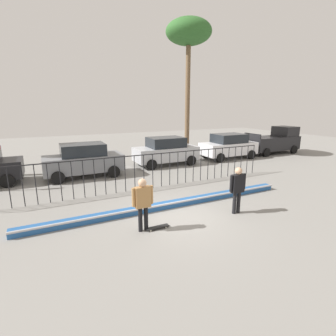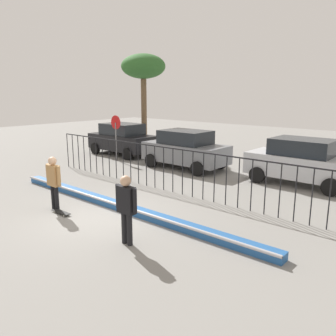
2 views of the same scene
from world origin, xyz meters
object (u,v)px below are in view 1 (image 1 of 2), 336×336
Objects in this scene: camera_operator at (238,186)px; palm_tree_tall at (189,35)px; parked_car_gray at (84,160)px; parked_car_silver at (166,151)px; skateboarder at (143,200)px; skateboard at (157,227)px; parked_car_white at (229,146)px; pickup_truck at (274,141)px.

camera_operator is 0.18× the size of palm_tree_tall.
parked_car_silver is (5.52, 0.69, 0.00)m from parked_car_gray.
skateboarder reaches higher than skateboard.
skateboarder is 15.20m from palm_tree_tall.
skateboard is 15.59m from palm_tree_tall.
skateboarder is at bearing -144.78° from parked_car_white.
pickup_truck reaches higher than parked_car_gray.
pickup_truck is at bearing -2.13° from parked_car_white.
skateboard is 17.00m from pickup_truck.
camera_operator is at bearing -110.72° from palm_tree_tall.
parked_car_silver is (4.84, 8.38, -0.08)m from skateboarder.
skateboarder is 0.41× the size of parked_car_gray.
parked_car_white is at bearing 44.31° from skateboard.
camera_operator is at bearing -7.49° from skateboarder.
camera_operator is at bearing -141.47° from pickup_truck.
palm_tree_tall is at bearing 17.45° from parked_car_gray.
palm_tree_tall is (4.03, 10.66, 7.91)m from camera_operator.
parked_car_gray is 11.91m from palm_tree_tall.
palm_tree_tall reaches higher than pickup_truck.
palm_tree_tall is (2.86, 2.07, 8.00)m from parked_car_silver.
skateboard is 0.08× the size of palm_tree_tall.
palm_tree_tall is (-2.42, 2.21, 8.00)m from parked_car_white.
palm_tree_tall reaches higher than parked_car_white.
camera_operator is at bearing 1.34° from skateboard.
skateboard is 7.92m from parked_car_gray.
pickup_truck reaches higher than parked_car_silver.
pickup_truck reaches higher than parked_car_white.
skateboard is 0.19× the size of parked_car_white.
pickup_truck is at bearing 33.54° from skateboard.
camera_operator is at bearing -61.99° from parked_car_gray.
pickup_truck is at bearing -92.45° from camera_operator.
skateboarder is 1.10m from skateboard.
camera_operator reaches higher than skateboarder.
parked_car_white is (6.45, 8.45, -0.10)m from camera_operator.
skateboard is 12.78m from parked_car_white.
parked_car_gray is at bearing 91.00° from skateboarder.
parked_car_silver reaches higher than camera_operator.
palm_tree_tall reaches higher than skateboarder.
parked_car_gray is at bearing 101.88° from skateboard.
parked_car_gray and parked_car_white have the same top height.
palm_tree_tall reaches higher than skateboard.
parked_car_silver is at bearing -47.10° from camera_operator.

